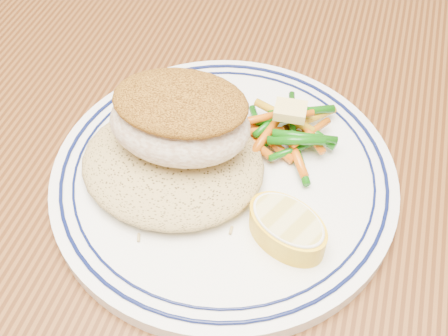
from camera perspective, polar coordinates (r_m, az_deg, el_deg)
dining_table at (r=0.58m, az=1.52°, el=-5.83°), size 1.50×0.90×0.75m
plate at (r=0.48m, az=0.00°, el=-0.81°), size 0.29×0.29×0.02m
rice_pilaf at (r=0.46m, az=-5.26°, el=0.74°), size 0.15×0.14×0.03m
fish_fillet at (r=0.44m, az=-4.51°, el=5.08°), size 0.12×0.09×0.06m
vegetable_pile at (r=0.49m, az=6.06°, el=3.87°), size 0.10×0.10×0.03m
butter_pat at (r=0.48m, az=6.76°, el=5.80°), size 0.03×0.02×0.01m
lemon_wedge at (r=0.43m, az=6.43°, el=-6.01°), size 0.08×0.08×0.03m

